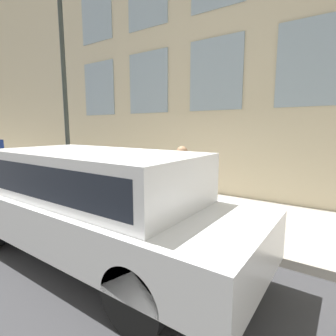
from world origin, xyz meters
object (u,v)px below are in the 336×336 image
at_px(fire_hydrant, 154,197).
at_px(street_lamp, 62,46).
at_px(person, 182,173).
at_px(parked_truck_white_near, 91,197).

xyz_separation_m(fire_hydrant, street_lamp, (0.21, 3.24, 3.62)).
relative_size(fire_hydrant, street_lamp, 0.12).
bearing_deg(person, parked_truck_white_near, 167.91).
bearing_deg(street_lamp, parked_truck_white_near, -120.05).
distance_m(parked_truck_white_near, street_lamp, 5.05).
xyz_separation_m(parked_truck_white_near, street_lamp, (1.96, 3.38, 3.21)).
bearing_deg(street_lamp, fire_hydrant, -93.75).
bearing_deg(fire_hydrant, parked_truck_white_near, -175.27).
height_order(fire_hydrant, person, person).
bearing_deg(parked_truck_white_near, fire_hydrant, 4.73).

